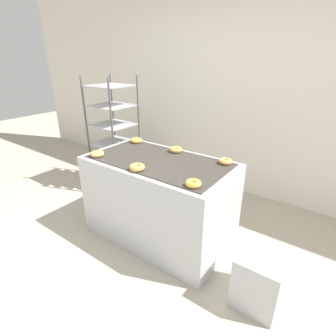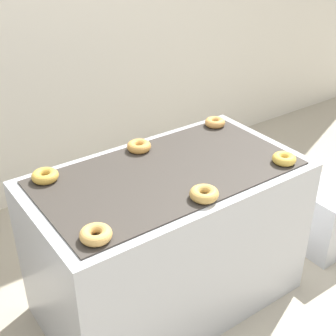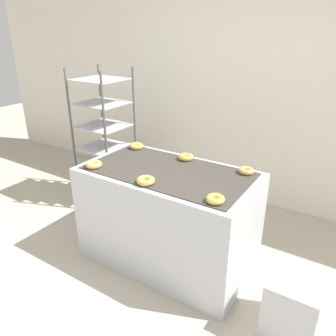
% 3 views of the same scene
% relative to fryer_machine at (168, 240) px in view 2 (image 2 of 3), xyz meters
% --- Properties ---
extents(wall_back, '(8.00, 0.05, 2.80)m').
position_rel_fryer_machine_xyz_m(wall_back, '(-0.00, 1.48, 0.97)').
color(wall_back, silver).
rests_on(wall_back, ground_plane).
extents(fryer_machine, '(1.40, 0.78, 0.86)m').
position_rel_fryer_machine_xyz_m(fryer_machine, '(0.00, 0.00, 0.00)').
color(fryer_machine, '#B7BABF').
rests_on(fryer_machine, ground_plane).
extents(glaze_bin, '(0.33, 0.36, 0.44)m').
position_rel_fryer_machine_xyz_m(glaze_bin, '(1.10, -0.20, -0.21)').
color(glaze_bin, '#B7BABF').
rests_on(glaze_bin, ground_plane).
extents(donut_near_left, '(0.13, 0.13, 0.05)m').
position_rel_fryer_machine_xyz_m(donut_near_left, '(-0.54, -0.27, 0.45)').
color(donut_near_left, tan).
rests_on(donut_near_left, fryer_machine).
extents(donut_near_center, '(0.13, 0.13, 0.05)m').
position_rel_fryer_machine_xyz_m(donut_near_center, '(-0.01, -0.29, 0.45)').
color(donut_near_center, tan).
rests_on(donut_near_center, fryer_machine).
extents(donut_near_right, '(0.12, 0.12, 0.05)m').
position_rel_fryer_machine_xyz_m(donut_near_right, '(0.54, -0.27, 0.45)').
color(donut_near_right, gold).
rests_on(donut_near_right, fryer_machine).
extents(donut_far_left, '(0.13, 0.13, 0.05)m').
position_rel_fryer_machine_xyz_m(donut_far_left, '(-0.53, 0.28, 0.45)').
color(donut_far_left, gold).
rests_on(donut_far_left, fryer_machine).
extents(donut_far_center, '(0.13, 0.13, 0.05)m').
position_rel_fryer_machine_xyz_m(donut_far_center, '(0.00, 0.28, 0.45)').
color(donut_far_center, gold).
rests_on(donut_far_center, fryer_machine).
extents(donut_far_right, '(0.12, 0.12, 0.04)m').
position_rel_fryer_machine_xyz_m(donut_far_right, '(0.54, 0.28, 0.45)').
color(donut_far_right, '#D7974D').
rests_on(donut_far_right, fryer_machine).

